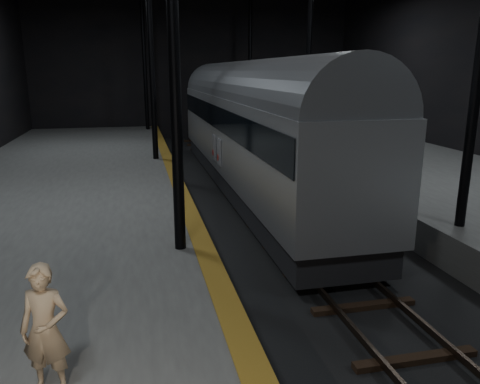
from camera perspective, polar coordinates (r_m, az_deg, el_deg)
name	(u,v)px	position (r m, az deg, el deg)	size (l,w,h in m)	color
ground	(281,224)	(16.08, 5.05, -3.95)	(44.00, 44.00, 0.00)	black
platform_left	(47,226)	(15.48, -22.49, -3.85)	(9.00, 43.80, 1.00)	#4C4C4A
platform_right	(473,198)	(19.51, 26.58, -0.62)	(9.00, 43.80, 1.00)	#4C4C4A
tactile_strip	(185,202)	(15.15, -6.67, -1.19)	(0.50, 43.80, 0.01)	olive
track	(281,222)	(16.06, 5.05, -3.72)	(2.40, 43.00, 0.24)	#3F3328
train	(250,122)	(19.77, 1.20, 8.50)	(3.02, 20.15, 5.39)	#ACAFB4
woman	(46,330)	(6.70, -22.63, -15.25)	(0.65, 0.42, 1.77)	tan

